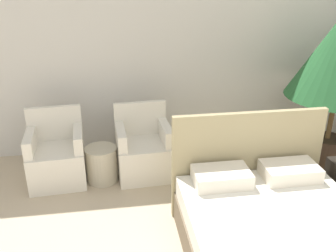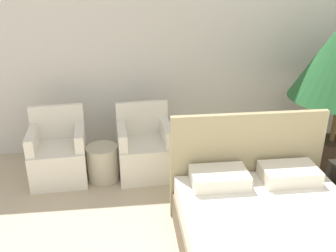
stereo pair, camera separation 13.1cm
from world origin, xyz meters
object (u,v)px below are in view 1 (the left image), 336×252
at_px(bed, 284,248).
at_px(armchair_near_window_right, 144,153).
at_px(side_table, 102,164).
at_px(armchair_near_window_left, 57,159).

bearing_deg(bed, armchair_near_window_right, 118.25).
xyz_separation_m(armchair_near_window_right, side_table, (-0.51, -0.07, -0.07)).
bearing_deg(armchair_near_window_right, bed, -64.73).
xyz_separation_m(bed, armchair_near_window_right, (-0.97, 1.81, 0.02)).
bearing_deg(armchair_near_window_left, armchair_near_window_right, -3.75).
relative_size(armchair_near_window_right, side_table, 2.01).
height_order(armchair_near_window_left, side_table, armchair_near_window_left).
distance_m(bed, armchair_near_window_left, 2.69).
distance_m(armchair_near_window_right, side_table, 0.52).
xyz_separation_m(bed, side_table, (-1.48, 1.74, -0.06)).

